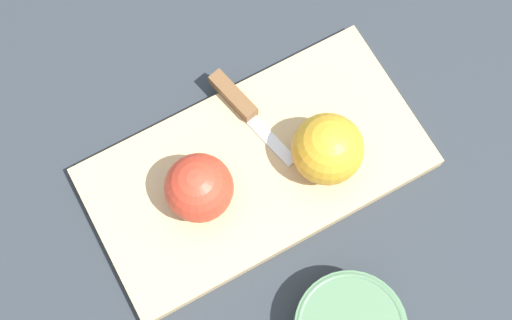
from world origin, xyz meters
name	(u,v)px	position (x,y,z in m)	size (l,w,h in m)	color
ground_plane	(256,170)	(0.00, 0.00, 0.00)	(4.00, 4.00, 0.00)	#282D33
cutting_board	(256,167)	(0.00, 0.00, 0.01)	(0.45, 0.29, 0.02)	tan
apple_half_left	(199,188)	(-0.08, -0.02, 0.06)	(0.08, 0.08, 0.08)	red
apple_half_right	(328,149)	(0.08, -0.02, 0.06)	(0.09, 0.09, 0.09)	gold
knife	(236,102)	(0.00, 0.09, 0.03)	(0.08, 0.15, 0.02)	silver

